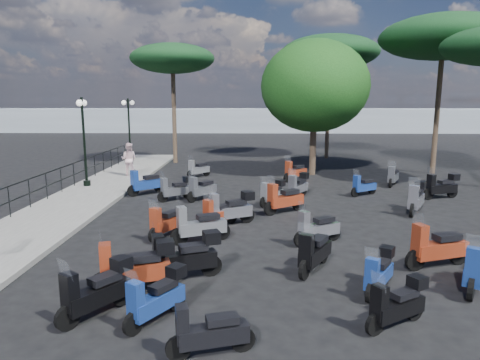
{
  "coord_description": "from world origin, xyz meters",
  "views": [
    {
      "loc": [
        0.5,
        -13.38,
        4.14
      ],
      "look_at": [
        0.12,
        2.32,
        1.2
      ],
      "focal_mm": 32.0,
      "sensor_mm": 36.0,
      "label": 1
    }
  ],
  "objects_px": {
    "scooter_22": "(298,186)",
    "broadleaf_tree": "(315,86)",
    "scooter_29": "(393,177)",
    "scooter_19": "(437,248)",
    "lamp_post_2": "(129,127)",
    "scooter_8": "(184,257)",
    "scooter_20": "(314,253)",
    "scooter_13": "(379,273)",
    "scooter_15": "(272,194)",
    "pine_0": "(330,53)",
    "scooter_25": "(476,269)",
    "scooter_7": "(209,333)",
    "scooter_11": "(198,169)",
    "pine_1": "(443,38)",
    "scooter_9": "(218,214)",
    "scooter_21": "(317,229)",
    "scooter_12": "(397,305)",
    "scooter_6": "(156,298)",
    "scooter_3": "(199,226)",
    "lamp_post_1": "(84,136)",
    "scooter_0": "(97,292)",
    "scooter_17": "(295,172)",
    "scooter_14": "(230,209)",
    "scooter_10": "(176,189)",
    "scooter_1": "(135,268)",
    "scooter_2": "(166,223)",
    "pedestrian_far": "(129,159)",
    "pine_2": "(173,59)",
    "scooter_5": "(146,184)",
    "scooter_16": "(284,200)",
    "scooter_23": "(363,186)",
    "scooter_4": "(202,189)",
    "scooter_28": "(441,187)",
    "scooter_27": "(416,199)"
  },
  "relations": [
    {
      "from": "scooter_5",
      "to": "scooter_21",
      "type": "distance_m",
      "value": 9.21
    },
    {
      "from": "scooter_5",
      "to": "scooter_17",
      "type": "xyz_separation_m",
      "value": [
        6.95,
        3.46,
        -0.03
      ]
    },
    {
      "from": "scooter_28",
      "to": "scooter_15",
      "type": "bearing_deg",
      "value": 81.58
    },
    {
      "from": "scooter_6",
      "to": "scooter_9",
      "type": "bearing_deg",
      "value": -63.74
    },
    {
      "from": "scooter_8",
      "to": "scooter_1",
      "type": "bearing_deg",
      "value": 104.78
    },
    {
      "from": "scooter_0",
      "to": "scooter_8",
      "type": "relative_size",
      "value": 0.83
    },
    {
      "from": "scooter_7",
      "to": "scooter_19",
      "type": "bearing_deg",
      "value": -69.46
    },
    {
      "from": "scooter_11",
      "to": "scooter_19",
      "type": "xyz_separation_m",
      "value": [
        7.49,
        -12.61,
        0.08
      ]
    },
    {
      "from": "scooter_5",
      "to": "scooter_8",
      "type": "bearing_deg",
      "value": 157.1
    },
    {
      "from": "scooter_13",
      "to": "scooter_6",
      "type": "bearing_deg",
      "value": 49.78
    },
    {
      "from": "scooter_20",
      "to": "scooter_13",
      "type": "bearing_deg",
      "value": 167.19
    },
    {
      "from": "scooter_9",
      "to": "scooter_21",
      "type": "bearing_deg",
      "value": -166.63
    },
    {
      "from": "scooter_16",
      "to": "scooter_19",
      "type": "distance_m",
      "value": 6.21
    },
    {
      "from": "scooter_16",
      "to": "scooter_6",
      "type": "bearing_deg",
      "value": 124.53
    },
    {
      "from": "scooter_16",
      "to": "scooter_23",
      "type": "relative_size",
      "value": 1.21
    },
    {
      "from": "scooter_13",
      "to": "scooter_20",
      "type": "height_order",
      "value": "scooter_20"
    },
    {
      "from": "scooter_21",
      "to": "scooter_13",
      "type": "bearing_deg",
      "value": 164.88
    },
    {
      "from": "scooter_2",
      "to": "scooter_29",
      "type": "bearing_deg",
      "value": -113.36
    },
    {
      "from": "scooter_15",
      "to": "pine_0",
      "type": "height_order",
      "value": "pine_0"
    },
    {
      "from": "scooter_22",
      "to": "broadleaf_tree",
      "type": "distance_m",
      "value": 7.52
    },
    {
      "from": "scooter_22",
      "to": "scooter_3",
      "type": "bearing_deg",
      "value": 90.87
    },
    {
      "from": "scooter_22",
      "to": "scooter_23",
      "type": "xyz_separation_m",
      "value": [
        2.92,
        0.51,
        -0.09
      ]
    },
    {
      "from": "scooter_17",
      "to": "scooter_4",
      "type": "bearing_deg",
      "value": 91.76
    },
    {
      "from": "scooter_6",
      "to": "scooter_15",
      "type": "relative_size",
      "value": 1.05
    },
    {
      "from": "scooter_3",
      "to": "scooter_4",
      "type": "relative_size",
      "value": 1.25
    },
    {
      "from": "scooter_14",
      "to": "scooter_17",
      "type": "bearing_deg",
      "value": -47.45
    },
    {
      "from": "scooter_29",
      "to": "scooter_14",
      "type": "bearing_deg",
      "value": 70.0
    },
    {
      "from": "scooter_0",
      "to": "pine_1",
      "type": "relative_size",
      "value": 0.17
    },
    {
      "from": "pedestrian_far",
      "to": "pine_1",
      "type": "relative_size",
      "value": 0.2
    },
    {
      "from": "pedestrian_far",
      "to": "scooter_19",
      "type": "relative_size",
      "value": 0.97
    },
    {
      "from": "scooter_17",
      "to": "scooter_19",
      "type": "bearing_deg",
      "value": 147.37
    },
    {
      "from": "scooter_25",
      "to": "scooter_7",
      "type": "bearing_deg",
      "value": 57.7
    },
    {
      "from": "scooter_10",
      "to": "scooter_3",
      "type": "bearing_deg",
      "value": 160.33
    },
    {
      "from": "scooter_11",
      "to": "pine_1",
      "type": "distance_m",
      "value": 15.17
    },
    {
      "from": "scooter_11",
      "to": "scooter_12",
      "type": "xyz_separation_m",
      "value": [
        5.54,
        -15.52,
        0.01
      ]
    },
    {
      "from": "scooter_13",
      "to": "pine_2",
      "type": "bearing_deg",
      "value": -34.96
    },
    {
      "from": "scooter_29",
      "to": "scooter_19",
      "type": "bearing_deg",
      "value": 105.48
    },
    {
      "from": "pedestrian_far",
      "to": "scooter_8",
      "type": "relative_size",
      "value": 1.0
    },
    {
      "from": "scooter_8",
      "to": "scooter_9",
      "type": "relative_size",
      "value": 1.38
    },
    {
      "from": "lamp_post_2",
      "to": "scooter_8",
      "type": "relative_size",
      "value": 2.32
    },
    {
      "from": "scooter_29",
      "to": "scooter_17",
      "type": "bearing_deg",
      "value": 13.7
    },
    {
      "from": "scooter_12",
      "to": "scooter_17",
      "type": "bearing_deg",
      "value": -29.97
    },
    {
      "from": "scooter_3",
      "to": "scooter_21",
      "type": "height_order",
      "value": "scooter_3"
    },
    {
      "from": "scooter_25",
      "to": "pine_1",
      "type": "height_order",
      "value": "pine_1"
    },
    {
      "from": "scooter_3",
      "to": "scooter_14",
      "type": "relative_size",
      "value": 1.02
    },
    {
      "from": "scooter_3",
      "to": "lamp_post_1",
      "type": "bearing_deg",
      "value": 15.37
    },
    {
      "from": "scooter_20",
      "to": "broadleaf_tree",
      "type": "bearing_deg",
      "value": -67.79
    },
    {
      "from": "scooter_12",
      "to": "scooter_22",
      "type": "bearing_deg",
      "value": -27.99
    },
    {
      "from": "lamp_post_1",
      "to": "scooter_7",
      "type": "bearing_deg",
      "value": -71.97
    },
    {
      "from": "scooter_13",
      "to": "scooter_27",
      "type": "xyz_separation_m",
      "value": [
        3.36,
        6.78,
        0.1
      ]
    }
  ]
}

